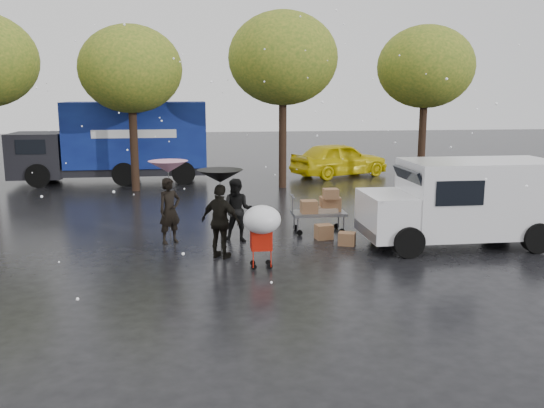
{
  "coord_description": "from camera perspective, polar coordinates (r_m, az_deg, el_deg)",
  "views": [
    {
      "loc": [
        -1.04,
        -13.48,
        3.9
      ],
      "look_at": [
        0.87,
        1.0,
        1.06
      ],
      "focal_mm": 38.0,
      "sensor_mm": 36.0,
      "label": 1
    }
  ],
  "objects": [
    {
      "name": "vendor_cart",
      "position": [
        16.25,
        4.94,
        -0.31
      ],
      "size": [
        1.52,
        0.8,
        1.27
      ],
      "color": "slate",
      "rests_on": "ground"
    },
    {
      "name": "umbrella_black",
      "position": [
        13.5,
        -5.17,
        2.76
      ],
      "size": [
        1.09,
        1.09,
        2.13
      ],
      "color": "#4C4C4C",
      "rests_on": "ground"
    },
    {
      "name": "person_middle",
      "position": [
        15.17,
        -3.46,
        -0.65
      ],
      "size": [
        0.97,
        0.86,
        1.69
      ],
      "primitive_type": "imported",
      "rotation": [
        0.0,
        0.0,
        -0.3
      ],
      "color": "black",
      "rests_on": "ground"
    },
    {
      "name": "umbrella_pink",
      "position": [
        15.08,
        -10.25,
        3.65
      ],
      "size": [
        1.03,
        1.03,
        2.17
      ],
      "color": "#4C4C4C",
      "rests_on": "ground"
    },
    {
      "name": "blue_truck",
      "position": [
        26.25,
        -15.01,
        5.94
      ],
      "size": [
        8.3,
        2.6,
        3.5
      ],
      "color": "navy",
      "rests_on": "ground"
    },
    {
      "name": "tree_row",
      "position": [
        23.51,
        -6.28,
        13.66
      ],
      "size": [
        21.6,
        4.4,
        7.12
      ],
      "color": "black",
      "rests_on": "ground"
    },
    {
      "name": "shopping_cart",
      "position": [
        12.71,
        -1.01,
        -1.9
      ],
      "size": [
        0.84,
        0.84,
        1.46
      ],
      "color": "red",
      "rests_on": "ground"
    },
    {
      "name": "box_ground_far",
      "position": [
        15.08,
        7.43,
        -3.44
      ],
      "size": [
        0.52,
        0.47,
        0.33
      ],
      "primitive_type": "cube",
      "rotation": [
        0.0,
        0.0,
        -0.39
      ],
      "color": "#905A3E",
      "rests_on": "ground"
    },
    {
      "name": "box_ground_near",
      "position": [
        15.62,
        5.16,
        -2.76
      ],
      "size": [
        0.49,
        0.42,
        0.4
      ],
      "primitive_type": "cube",
      "rotation": [
        0.0,
        0.0,
        0.16
      ],
      "color": "#905A3E",
      "rests_on": "ground"
    },
    {
      "name": "ground",
      "position": [
        14.07,
        -3.0,
        -5.11
      ],
      "size": [
        90.0,
        90.0,
        0.0
      ],
      "primitive_type": "plane",
      "color": "black",
      "rests_on": "ground"
    },
    {
      "name": "person_pink",
      "position": [
        15.27,
        -10.1,
        -0.65
      ],
      "size": [
        0.75,
        0.69,
        1.73
      ],
      "primitive_type": "imported",
      "rotation": [
        0.0,
        0.0,
        0.58
      ],
      "color": "black",
      "rests_on": "ground"
    },
    {
      "name": "person_black",
      "position": [
        13.69,
        -5.09,
        -1.74
      ],
      "size": [
        1.11,
        0.95,
        1.78
      ],
      "primitive_type": "imported",
      "rotation": [
        0.0,
        0.0,
        2.54
      ],
      "color": "black",
      "rests_on": "ground"
    },
    {
      "name": "white_van",
      "position": [
        15.57,
        18.51,
        0.29
      ],
      "size": [
        4.91,
        2.18,
        2.2
      ],
      "color": "white",
      "rests_on": "ground"
    },
    {
      "name": "yellow_taxi",
      "position": [
        27.36,
        6.69,
        4.42
      ],
      "size": [
        5.09,
        3.52,
        1.61
      ],
      "primitive_type": "imported",
      "rotation": [
        0.0,
        0.0,
        1.95
      ],
      "color": "yellow",
      "rests_on": "ground"
    }
  ]
}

